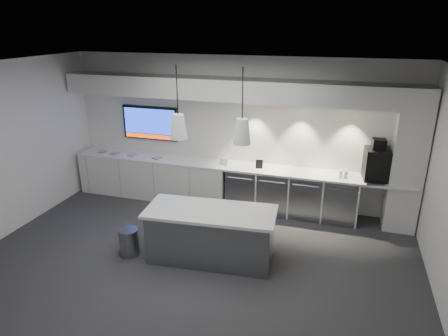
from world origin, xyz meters
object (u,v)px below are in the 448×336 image
(island, at_px, (211,234))
(coffee_machine, at_px, (376,163))
(bin, at_px, (129,242))
(wall_tv, at_px, (150,123))

(island, xyz_separation_m, coffee_machine, (2.47, 2.02, 0.78))
(island, bearing_deg, bin, -173.03)
(wall_tv, relative_size, coffee_machine, 1.66)
(wall_tv, height_order, bin, wall_tv)
(island, distance_m, coffee_machine, 3.28)
(wall_tv, distance_m, bin, 2.98)
(bin, height_order, coffee_machine, coffee_machine)
(island, height_order, bin, island)
(wall_tv, xyz_separation_m, coffee_machine, (4.59, -0.25, -0.35))
(coffee_machine, bearing_deg, island, -146.88)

